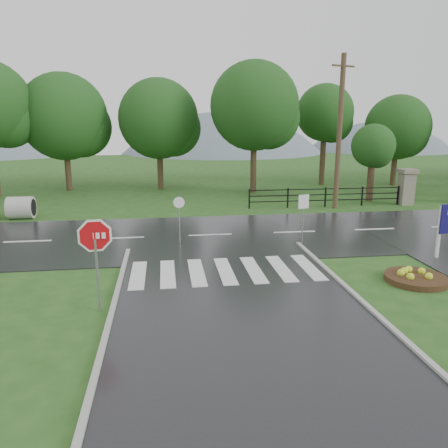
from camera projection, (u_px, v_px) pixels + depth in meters
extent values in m
plane|color=#25501A|center=(254.00, 343.00, 10.43)|extent=(120.00, 120.00, 0.00)
cube|color=black|center=(210.00, 236.00, 20.06)|extent=(90.00, 8.00, 0.04)
cube|color=silver|center=(138.00, 275.00, 14.83)|extent=(0.50, 2.80, 0.02)
cube|color=silver|center=(168.00, 273.00, 14.96)|extent=(0.50, 2.80, 0.02)
cube|color=silver|center=(197.00, 272.00, 15.10)|extent=(0.50, 2.80, 0.02)
cube|color=silver|center=(225.00, 271.00, 15.23)|extent=(0.50, 2.80, 0.02)
cube|color=silver|center=(253.00, 269.00, 15.36)|extent=(0.50, 2.80, 0.02)
cube|color=silver|center=(281.00, 268.00, 15.50)|extent=(0.50, 2.80, 0.02)
cube|color=silver|center=(308.00, 267.00, 15.63)|extent=(0.50, 2.80, 0.02)
cube|color=gray|center=(406.00, 189.00, 27.34)|extent=(0.80, 0.80, 2.00)
cube|color=#6B6659|center=(408.00, 171.00, 27.08)|extent=(1.00, 1.00, 0.24)
cube|color=black|center=(325.00, 200.00, 26.78)|extent=(9.50, 0.05, 0.05)
cube|color=black|center=(326.00, 195.00, 26.70)|extent=(9.50, 0.05, 0.05)
cube|color=black|center=(326.00, 189.00, 26.62)|extent=(9.50, 0.05, 0.05)
cube|color=black|center=(249.00, 199.00, 26.11)|extent=(0.08, 0.08, 1.20)
cube|color=black|center=(398.00, 195.00, 27.37)|extent=(0.08, 0.08, 1.20)
sphere|color=slate|center=(9.00, 241.00, 72.68)|extent=(40.00, 40.00, 40.00)
sphere|color=slate|center=(223.00, 249.00, 78.13)|extent=(48.00, 48.00, 48.00)
sphere|color=slate|center=(372.00, 221.00, 80.85)|extent=(36.00, 36.00, 36.00)
cylinder|color=#9E9B93|center=(21.00, 208.00, 23.45)|extent=(1.30, 1.20, 1.20)
cube|color=#939399|center=(98.00, 276.00, 11.92)|extent=(0.06, 0.06, 2.07)
cylinder|color=white|center=(95.00, 236.00, 11.67)|extent=(1.23, 0.20, 1.24)
cylinder|color=#B40C11|center=(95.00, 236.00, 11.66)|extent=(1.07, 0.18, 1.08)
cube|color=silver|center=(439.00, 233.00, 16.54)|extent=(0.11, 0.11, 2.04)
cylinder|color=#332111|center=(416.00, 279.00, 14.36)|extent=(1.99, 1.99, 0.20)
cube|color=#939399|center=(303.00, 221.00, 18.42)|extent=(0.04, 0.04, 2.03)
cube|color=white|center=(304.00, 202.00, 18.20)|extent=(0.48, 0.11, 0.59)
cylinder|color=#939399|center=(179.00, 222.00, 18.56)|extent=(0.06, 0.06, 1.91)
cylinder|color=white|center=(179.00, 202.00, 18.34)|extent=(0.48, 0.02, 0.48)
cylinder|color=#473523|center=(339.00, 134.00, 25.43)|extent=(0.30, 0.30, 8.86)
cube|color=brown|center=(343.00, 66.00, 24.56)|extent=(1.52, 0.60, 0.10)
cylinder|color=#3D2B1C|center=(371.00, 178.00, 28.45)|extent=(0.42, 0.42, 3.00)
sphere|color=#164214|center=(373.00, 146.00, 27.97)|extent=(2.78, 2.78, 2.78)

